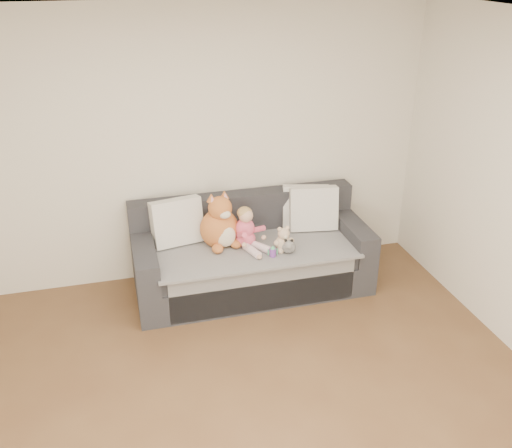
{
  "coord_description": "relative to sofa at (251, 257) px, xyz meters",
  "views": [
    {
      "loc": [
        -0.75,
        -2.56,
        2.96
      ],
      "look_at": [
        0.44,
        1.87,
        0.75
      ],
      "focal_mm": 40.0,
      "sensor_mm": 36.0,
      "label": 1
    }
  ],
  "objects": [
    {
      "name": "toddler",
      "position": [
        -0.05,
        -0.08,
        0.33
      ],
      "size": [
        0.3,
        0.4,
        0.4
      ],
      "rotation": [
        0.0,
        0.0,
        0.42
      ],
      "color": "#E85288",
      "rests_on": "sofa"
    },
    {
      "name": "sippy_cup",
      "position": [
        0.12,
        -0.32,
        0.22
      ],
      "size": [
        0.1,
        0.06,
        0.11
      ],
      "rotation": [
        0.0,
        0.0,
        -0.05
      ],
      "color": "purple",
      "rests_on": "sofa"
    },
    {
      "name": "sofa",
      "position": [
        0.0,
        0.0,
        0.0
      ],
      "size": [
        2.2,
        0.94,
        0.85
      ],
      "color": "#242428",
      "rests_on": "ground"
    },
    {
      "name": "cushion_right_back",
      "position": [
        0.62,
        0.21,
        0.37
      ],
      "size": [
        0.49,
        0.31,
        0.43
      ],
      "rotation": [
        0.0,
        0.0,
        -0.26
      ],
      "color": "beige",
      "rests_on": "sofa"
    },
    {
      "name": "plush_cat",
      "position": [
        -0.28,
        0.02,
        0.36
      ],
      "size": [
        0.44,
        0.43,
        0.55
      ],
      "rotation": [
        0.0,
        0.0,
        0.28
      ],
      "color": "#AC5926",
      "rests_on": "sofa"
    },
    {
      "name": "plush_cow",
      "position": [
        0.28,
        -0.29,
        0.23
      ],
      "size": [
        0.13,
        0.2,
        0.17
      ],
      "rotation": [
        0.0,
        0.0,
        -0.25
      ],
      "color": "white",
      "rests_on": "sofa"
    },
    {
      "name": "teddy_bear",
      "position": [
        0.25,
        -0.24,
        0.26
      ],
      "size": [
        0.2,
        0.15,
        0.25
      ],
      "rotation": [
        0.0,
        0.0,
        0.09
      ],
      "color": "beige",
      "rests_on": "sofa"
    },
    {
      "name": "room_shell",
      "position": [
        -0.44,
        -1.64,
        0.99
      ],
      "size": [
        5.0,
        5.0,
        5.0
      ],
      "color": "brown",
      "rests_on": "ground"
    },
    {
      "name": "cushion_right_front",
      "position": [
        0.67,
        0.13,
        0.38
      ],
      "size": [
        0.49,
        0.28,
        0.44
      ],
      "rotation": [
        0.0,
        0.0,
        -0.15
      ],
      "color": "beige",
      "rests_on": "sofa"
    },
    {
      "name": "cushion_left",
      "position": [
        -0.66,
        0.17,
        0.38
      ],
      "size": [
        0.5,
        0.3,
        0.45
      ],
      "rotation": [
        0.0,
        0.0,
        0.19
      ],
      "color": "beige",
      "rests_on": "sofa"
    }
  ]
}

